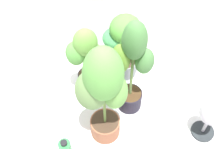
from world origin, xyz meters
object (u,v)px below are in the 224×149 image
at_px(potted_plant_back_center, 125,43).
at_px(floor_fan, 211,116).
at_px(potted_plant_center, 132,66).
at_px(potted_plant_front_left, 102,90).
at_px(potted_plant_back_left, 86,58).

distance_m(potted_plant_back_center, floor_fan, 0.89).
relative_size(potted_plant_center, floor_fan, 2.38).
height_order(potted_plant_front_left, potted_plant_back_center, potted_plant_front_left).
bearing_deg(floor_fan, potted_plant_front_left, -28.46).
distance_m(potted_plant_back_left, floor_fan, 1.04).
xyz_separation_m(potted_plant_back_left, floor_fan, (0.76, -0.69, -0.12)).
relative_size(potted_plant_back_left, potted_plant_center, 0.74).
bearing_deg(floor_fan, potted_plant_center, -52.55).
distance_m(potted_plant_back_center, potted_plant_center, 0.40).
bearing_deg(potted_plant_back_center, potted_plant_front_left, -120.95).
relative_size(potted_plant_front_left, potted_plant_back_center, 1.45).
distance_m(potted_plant_back_left, potted_plant_center, 0.42).
relative_size(potted_plant_front_left, floor_fan, 2.42).
bearing_deg(potted_plant_back_center, potted_plant_back_left, -165.87).
height_order(potted_plant_center, floor_fan, potted_plant_center).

